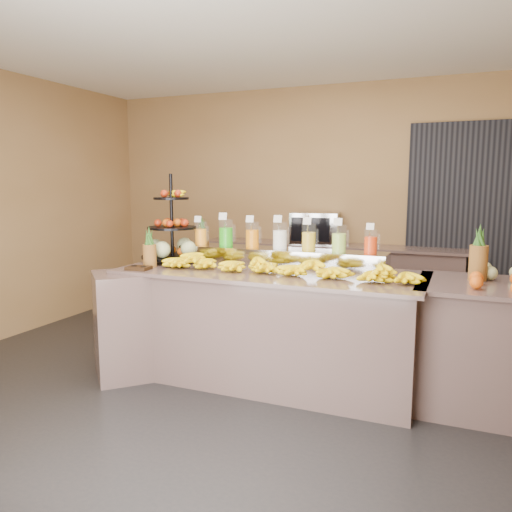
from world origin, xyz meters
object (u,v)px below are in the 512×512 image
Objects in this scene: pitcher_tray at (280,257)px; right_fruit_pile at (503,274)px; banana_heap at (284,265)px; oven_warmer at (315,228)px; fruit_stand at (175,239)px; condiment_caddy at (139,268)px.

right_fruit_pile is at bearing -7.45° from pitcher_tray.
banana_heap is 3.94× the size of oven_warmer.
banana_heap is 1.16m from fruit_stand.
oven_warmer is (0.85, 2.32, 0.17)m from condiment_caddy.
banana_heap is (0.17, -0.37, -0.00)m from pitcher_tray.
right_fruit_pile reaches higher than condiment_caddy.
pitcher_tray is 0.85× the size of banana_heap.
oven_warmer is at bearing 99.25° from banana_heap.
condiment_caddy is 0.33× the size of oven_warmer.
oven_warmer is (-0.33, 2.04, 0.11)m from banana_heap.
pitcher_tray reaches higher than condiment_caddy.
fruit_stand is 1.44× the size of oven_warmer.
right_fruit_pile is at bearing 5.17° from banana_heap.
right_fruit_pile is 2.69m from oven_warmer.
fruit_stand is (-1.13, 0.22, 0.13)m from banana_heap.
fruit_stand is 1.99m from oven_warmer.
pitcher_tray is 1.75m from right_fruit_pile.
pitcher_tray is at bearing 114.97° from banana_heap.
pitcher_tray is 0.98m from fruit_stand.
fruit_stand reaches higher than right_fruit_pile.
right_fruit_pile is (1.57, 0.14, 0.01)m from banana_heap.
condiment_caddy is at bearing -117.72° from oven_warmer.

